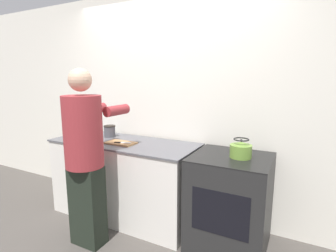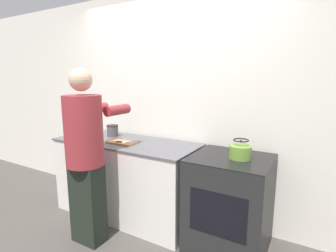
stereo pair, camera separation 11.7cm
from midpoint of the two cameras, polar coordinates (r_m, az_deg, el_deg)
The scene contains 10 objects.
ground_plane at distance 2.94m, azimuth -8.18°, elevation -22.93°, with size 12.00×12.00×0.00m, color #4C4742.
wall_back at distance 3.09m, azimuth -0.84°, elevation 4.69°, with size 8.00×0.05×2.60m.
counter at distance 3.17m, azimuth -10.45°, elevation -11.22°, with size 1.70×0.69×0.90m.
oven at distance 2.65m, azimuth 11.96°, elevation -15.84°, with size 0.71×0.66×0.90m.
person at distance 2.60m, azimuth -18.77°, elevation -5.63°, with size 0.40×0.63×1.70m.
cutting_board at distance 2.94m, azimuth -11.36°, elevation -3.65°, with size 0.33×0.19×0.02m.
knife at distance 2.90m, azimuth -11.05°, elevation -3.56°, with size 0.19×0.09×0.01m.
kettle at distance 2.44m, azimuth 14.24°, elevation -5.01°, with size 0.20×0.20×0.17m.
bowl_prep at distance 3.51m, azimuth -19.32°, elevation -1.32°, with size 0.14×0.14×0.07m.
canister_jar at distance 3.29m, azimuth -13.59°, elevation -1.10°, with size 0.14×0.14×0.14m.
Camera 1 is at (1.41, -2.00, 1.62)m, focal length 28.00 mm.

